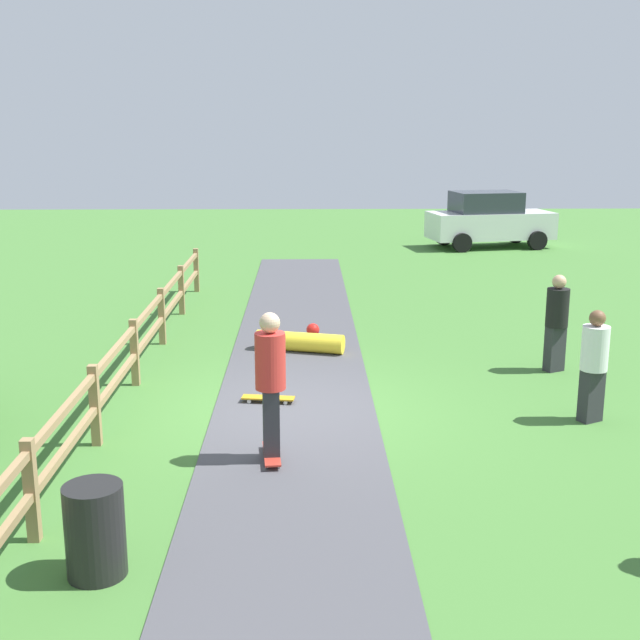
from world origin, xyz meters
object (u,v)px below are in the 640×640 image
object	(u,v)px
bystander_white	(594,361)
bystander_black	(557,319)
skater_riding	(271,378)
skateboard_loose	(268,398)
skater_fallen	(301,341)
parked_car_white	(489,220)
trash_bin	(95,531)

from	to	relation	value
bystander_white	bystander_black	bearing A→B (deg)	85.10
skater_riding	skateboard_loose	world-z (taller)	skater_riding
skater_fallen	parked_car_white	xyz separation A→B (m)	(6.42, 13.30, 0.76)
bystander_black	skater_fallen	bearing A→B (deg)	163.11
trash_bin	skater_riding	xyz separation A→B (m)	(1.53, 2.67, 0.64)
skateboard_loose	bystander_black	bearing A→B (deg)	18.56
bystander_black	bystander_white	distance (m)	2.47
bystander_black	parked_car_white	distance (m)	14.77
parked_car_white	skateboard_loose	bearing A→B (deg)	-113.02
parked_car_white	trash_bin	bearing A→B (deg)	-111.48
skateboard_loose	parked_car_white	bearing A→B (deg)	66.98
bystander_black	parked_car_white	bearing A→B (deg)	82.00
parked_car_white	skater_riding	bearing A→B (deg)	-110.16
bystander_black	bystander_white	world-z (taller)	bystander_black
bystander_white	parked_car_white	xyz separation A→B (m)	(2.27, 17.09, 0.07)
skater_fallen	skateboard_loose	size ratio (longest dim) A/B	2.07
skater_riding	skateboard_loose	size ratio (longest dim) A/B	2.32
skateboard_loose	bystander_white	size ratio (longest dim) A/B	0.50
skateboard_loose	bystander_white	bearing A→B (deg)	-10.20
skater_fallen	skateboard_loose	world-z (taller)	skater_fallen
skater_riding	skater_fallen	size ratio (longest dim) A/B	1.12
skater_riding	skater_fallen	distance (m)	5.22
trash_bin	skater_fallen	xyz separation A→B (m)	(1.88, 7.80, -0.25)
skater_riding	bystander_black	size ratio (longest dim) A/B	1.13
skater_riding	bystander_black	xyz separation A→B (m)	(4.71, 3.81, -0.16)
parked_car_white	bystander_white	bearing A→B (deg)	-97.56
trash_bin	skater_riding	bearing A→B (deg)	60.10
bystander_black	skater_riding	bearing A→B (deg)	-141.05
trash_bin	bystander_black	distance (m)	9.01
skater_fallen	bystander_black	bearing A→B (deg)	-16.89
trash_bin	skateboard_loose	bearing A→B (deg)	73.95
skateboard_loose	bystander_white	xyz separation A→B (m)	(4.64, -0.83, 0.80)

